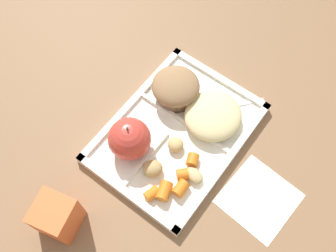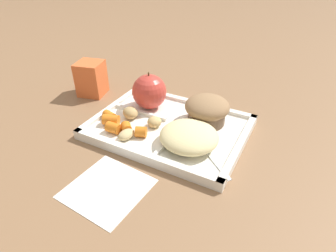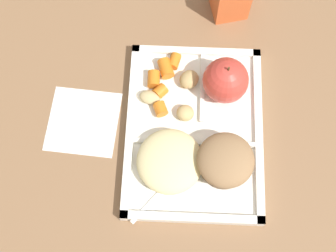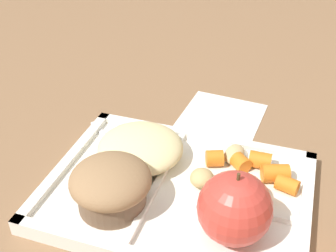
{
  "view_description": "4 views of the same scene",
  "coord_description": "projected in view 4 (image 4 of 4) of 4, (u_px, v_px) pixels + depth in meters",
  "views": [
    {
      "loc": [
        -0.27,
        -0.18,
        0.72
      ],
      "look_at": [
        -0.02,
        0.01,
        0.06
      ],
      "focal_mm": 41.43,
      "sensor_mm": 36.0,
      "label": 1
    },
    {
      "loc": [
        0.24,
        -0.45,
        0.36
      ],
      "look_at": [
        0.02,
        -0.05,
        0.05
      ],
      "focal_mm": 30.02,
      "sensor_mm": 36.0,
      "label": 2
    },
    {
      "loc": [
        0.29,
        -0.04,
        0.81
      ],
      "look_at": [
        0.01,
        -0.05,
        0.06
      ],
      "focal_mm": 50.86,
      "sensor_mm": 36.0,
      "label": 3
    },
    {
      "loc": [
        -0.12,
        0.39,
        0.39
      ],
      "look_at": [
        0.03,
        -0.05,
        0.07
      ],
      "focal_mm": 45.82,
      "sensor_mm": 36.0,
      "label": 4
    }
  ],
  "objects": [
    {
      "name": "carrot_slice_large",
      "position": [
        241.0,
        163.0,
        0.57
      ],
      "size": [
        0.03,
        0.03,
        0.02
      ],
      "primitive_type": "cylinder",
      "rotation": [
        0.0,
        1.57,
        2.38
      ],
      "color": "orange",
      "rests_on": "lunch_tray"
    },
    {
      "name": "carrot_slice_small",
      "position": [
        275.0,
        173.0,
        0.55
      ],
      "size": [
        0.04,
        0.03,
        0.02
      ],
      "primitive_type": "cylinder",
      "rotation": [
        0.0,
        1.57,
        3.46
      ],
      "color": "orange",
      "rests_on": "lunch_tray"
    },
    {
      "name": "lunch_tray",
      "position": [
        177.0,
        192.0,
        0.55
      ],
      "size": [
        0.33,
        0.24,
        0.02
      ],
      "color": "white",
      "rests_on": "ground"
    },
    {
      "name": "meatball_back",
      "position": [
        147.0,
        139.0,
        0.61
      ],
      "size": [
        0.03,
        0.03,
        0.03
      ],
      "primitive_type": "sphere",
      "color": "brown",
      "rests_on": "lunch_tray"
    },
    {
      "name": "meatball_side",
      "position": [
        119.0,
        152.0,
        0.58
      ],
      "size": [
        0.04,
        0.04,
        0.04
      ],
      "primitive_type": "sphere",
      "color": "brown",
      "rests_on": "lunch_tray"
    },
    {
      "name": "paper_napkin",
      "position": [
        222.0,
        116.0,
        0.71
      ],
      "size": [
        0.14,
        0.14,
        0.0
      ],
      "primitive_type": "cube",
      "rotation": [
        0.0,
        0.0,
        -0.08
      ],
      "color": "white",
      "rests_on": "ground"
    },
    {
      "name": "potato_chunk_golden",
      "position": [
        234.0,
        154.0,
        0.59
      ],
      "size": [
        0.03,
        0.04,
        0.02
      ],
      "primitive_type": "ellipsoid",
      "rotation": [
        0.0,
        0.0,
        4.53
      ],
      "color": "tan",
      "rests_on": "lunch_tray"
    },
    {
      "name": "plastic_fork",
      "position": [
        121.0,
        156.0,
        0.6
      ],
      "size": [
        0.14,
        0.12,
        0.0
      ],
      "color": "white",
      "rests_on": "lunch_tray"
    },
    {
      "name": "green_apple",
      "position": [
        235.0,
        208.0,
        0.46
      ],
      "size": [
        0.08,
        0.08,
        0.09
      ],
      "color": "#C63D33",
      "rests_on": "lunch_tray"
    },
    {
      "name": "meatball_front",
      "position": [
        147.0,
        142.0,
        0.6
      ],
      "size": [
        0.03,
        0.03,
        0.03
      ],
      "primitive_type": "sphere",
      "color": "brown",
      "rests_on": "lunch_tray"
    },
    {
      "name": "ground",
      "position": [
        177.0,
        197.0,
        0.55
      ],
      "size": [
        6.0,
        6.0,
        0.0
      ],
      "primitive_type": "plane",
      "color": "#846042"
    },
    {
      "name": "carrot_slice_center",
      "position": [
        260.0,
        160.0,
        0.57
      ],
      "size": [
        0.03,
        0.02,
        0.02
      ],
      "primitive_type": "cylinder",
      "rotation": [
        0.0,
        1.57,
        0.02
      ],
      "color": "orange",
      "rests_on": "lunch_tray"
    },
    {
      "name": "meatball_center",
      "position": [
        144.0,
        137.0,
        0.61
      ],
      "size": [
        0.03,
        0.03,
        0.03
      ],
      "primitive_type": "sphere",
      "color": "#755B4C",
      "rests_on": "lunch_tray"
    },
    {
      "name": "carrot_slice_diagonal",
      "position": [
        215.0,
        158.0,
        0.58
      ],
      "size": [
        0.03,
        0.03,
        0.02
      ],
      "primitive_type": "cylinder",
      "rotation": [
        0.0,
        1.57,
        0.38
      ],
      "color": "orange",
      "rests_on": "lunch_tray"
    },
    {
      "name": "potato_chunk_wedge",
      "position": [
        202.0,
        178.0,
        0.54
      ],
      "size": [
        0.03,
        0.03,
        0.02
      ],
      "primitive_type": "ellipsoid",
      "rotation": [
        0.0,
        0.0,
        6.18
      ],
      "color": "tan",
      "rests_on": "lunch_tray"
    },
    {
      "name": "egg_noodle_pile",
      "position": [
        141.0,
        148.0,
        0.58
      ],
      "size": [
        0.12,
        0.11,
        0.04
      ],
      "primitive_type": "ellipsoid",
      "color": "beige",
      "rests_on": "lunch_tray"
    },
    {
      "name": "carrot_slice_near_corner",
      "position": [
        287.0,
        185.0,
        0.53
      ],
      "size": [
        0.03,
        0.03,
        0.02
      ],
      "primitive_type": "cylinder",
      "rotation": [
        0.0,
        1.57,
        6.02
      ],
      "color": "orange",
      "rests_on": "lunch_tray"
    },
    {
      "name": "potato_chunk_browned",
      "position": [
        253.0,
        191.0,
        0.52
      ],
      "size": [
        0.05,
        0.05,
        0.03
      ],
      "primitive_type": "ellipsoid",
      "rotation": [
        0.0,
        0.0,
        5.56
      ],
      "color": "tan",
      "rests_on": "lunch_tray"
    },
    {
      "name": "bran_muffin",
      "position": [
        111.0,
        185.0,
        0.5
      ],
      "size": [
        0.1,
        0.1,
        0.06
      ],
      "color": "brown",
      "rests_on": "lunch_tray"
    }
  ]
}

